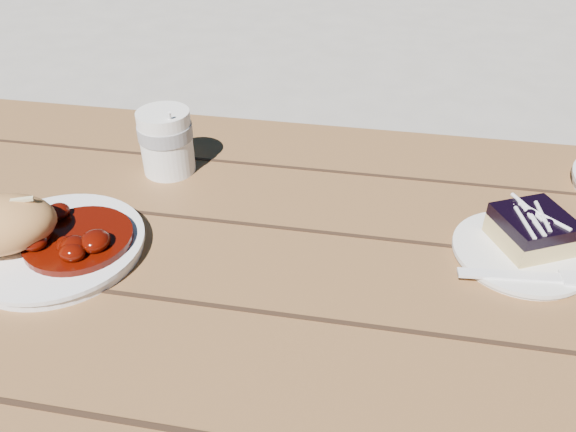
% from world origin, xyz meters
% --- Properties ---
extents(picnic_table, '(2.00, 1.55, 0.75)m').
position_xyz_m(picnic_table, '(0.00, -0.00, 0.59)').
color(picnic_table, brown).
rests_on(picnic_table, ground).
extents(main_plate, '(0.22, 0.22, 0.02)m').
position_xyz_m(main_plate, '(-0.11, -0.02, 0.76)').
color(main_plate, white).
rests_on(main_plate, picnic_table).
extents(goulash_stew, '(0.14, 0.14, 0.04)m').
position_xyz_m(goulash_stew, '(-0.08, -0.02, 0.79)').
color(goulash_stew, '#4F0A02').
rests_on(goulash_stew, main_plate).
extents(dessert_plate, '(0.16, 0.16, 0.01)m').
position_xyz_m(dessert_plate, '(0.47, 0.08, 0.76)').
color(dessert_plate, white).
rests_on(dessert_plate, picnic_table).
extents(blueberry_cake, '(0.11, 0.11, 0.05)m').
position_xyz_m(blueberry_cake, '(0.48, 0.09, 0.78)').
color(blueberry_cake, '#D1B772').
rests_on(blueberry_cake, dessert_plate).
extents(fork_dessert, '(0.16, 0.04, 0.00)m').
position_xyz_m(fork_dessert, '(0.45, 0.02, 0.76)').
color(fork_dessert, white).
rests_on(fork_dessert, dessert_plate).
extents(coffee_cup, '(0.08, 0.08, 0.10)m').
position_xyz_m(coffee_cup, '(-0.04, 0.20, 0.80)').
color(coffee_cup, white).
rests_on(coffee_cup, picnic_table).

